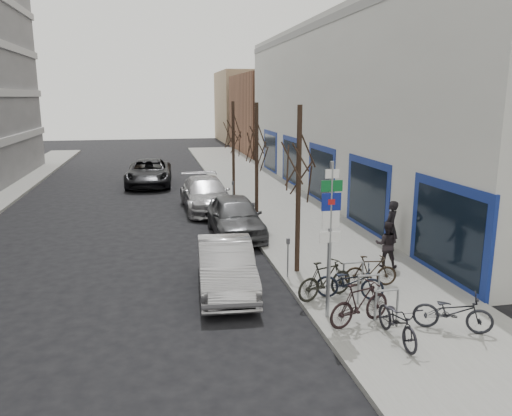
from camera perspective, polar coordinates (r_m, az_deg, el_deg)
name	(u,v)px	position (r m, az deg, el deg)	size (l,w,h in m)	color
ground	(236,330)	(12.92, -2.27, -13.75)	(120.00, 120.00, 0.00)	black
sidewalk_east	(297,222)	(23.06, 4.70, -1.66)	(5.00, 70.00, 0.15)	slate
commercial_building	(470,109)	(33.29, 23.23, 10.33)	(20.00, 32.00, 10.00)	#B7B7B2
brick_building_far	(295,114)	(53.56, 4.53, 10.69)	(12.00, 14.00, 8.00)	brown
tan_building_far	(268,106)	(68.20, 1.39, 11.54)	(13.00, 12.00, 9.00)	#937A5B
highway_sign_pole	(330,231)	(12.62, 8.47, -2.58)	(0.55, 0.10, 4.20)	gray
bike_rack	(369,285)	(14.23, 12.75, -8.62)	(0.66, 2.26, 0.83)	gray
tree_near	(299,150)	(15.67, 4.95, 6.58)	(1.80, 1.80, 5.50)	black
tree_mid	(257,135)	(21.95, 0.08, 8.33)	(1.80, 1.80, 5.50)	black
tree_far	(233,127)	(28.33, -2.63, 9.27)	(1.80, 1.80, 5.50)	black
meter_front	(288,254)	(15.73, 3.67, -5.26)	(0.10, 0.08, 1.27)	gray
meter_mid	(253,214)	(20.89, -0.30, -0.74)	(0.10, 0.08, 1.27)	gray
meter_back	(233,191)	(26.19, -2.67, 1.98)	(0.10, 0.08, 1.27)	gray
bike_near_left	(398,318)	(12.29, 15.90, -12.00)	(0.56, 1.86, 1.13)	black
bike_near_right	(360,303)	(12.89, 11.79, -10.58)	(0.56, 1.87, 1.14)	black
bike_mid_curb	(350,279)	(14.39, 10.69, -7.98)	(0.57, 1.90, 1.16)	black
bike_mid_inner	(325,279)	(14.30, 7.91, -8.05)	(0.56, 1.88, 1.14)	black
bike_far_curb	(453,309)	(13.21, 21.60, -10.64)	(0.56, 1.86, 1.14)	black
bike_far_inner	(371,271)	(15.46, 12.99, -6.98)	(0.48, 1.61, 0.97)	black
parked_car_front	(226,266)	(15.11, -3.48, -6.64)	(1.61, 4.61, 1.52)	#A1A1A6
parked_car_mid	(235,216)	(20.89, -2.38, -0.95)	(2.00, 4.98, 1.70)	#46474B
parked_car_back	(206,194)	(25.86, -5.74, 1.60)	(2.33, 5.73, 1.66)	#939397
lane_car	(149,173)	(33.70, -12.14, 3.98)	(2.84, 6.15, 1.71)	black
pedestrian_near	(391,227)	(18.83, 15.15, -2.08)	(0.70, 0.46, 1.92)	black
pedestrian_far	(387,244)	(17.21, 14.71, -4.01)	(0.58, 0.39, 1.58)	black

